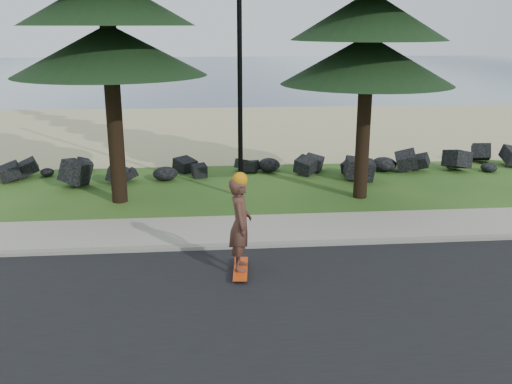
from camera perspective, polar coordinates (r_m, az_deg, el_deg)
ground at (r=13.90m, az=-0.69°, el=-4.22°), size 160.00×160.00×0.00m
road at (r=9.83m, az=1.42°, el=-13.40°), size 160.00×7.00×0.02m
kerb at (r=13.05m, az=-0.38°, el=-5.40°), size 160.00×0.20×0.10m
sidewalk at (r=14.08m, az=-0.75°, el=-3.78°), size 160.00×2.00×0.08m
beach_sand at (r=27.93m, az=-3.03°, el=6.29°), size 160.00×15.00×0.01m
ocean at (r=64.17m, az=-4.33°, el=11.98°), size 160.00×58.00×0.01m
seawall_boulders at (r=19.24m, az=-1.99°, el=1.64°), size 60.00×2.40×1.10m
lamp_post at (r=16.22m, az=-1.65°, el=13.70°), size 0.25×0.14×8.14m
skateboarder at (r=11.38m, az=-1.58°, el=-3.25°), size 0.52×1.16×2.13m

